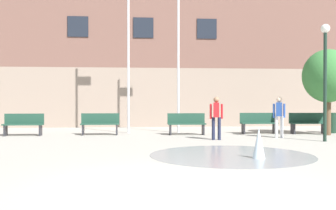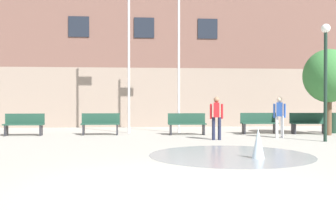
% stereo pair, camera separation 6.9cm
% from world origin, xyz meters
% --- Properties ---
extents(ground_plane, '(100.00, 100.00, 0.00)m').
position_xyz_m(ground_plane, '(0.00, 0.00, 0.00)').
color(ground_plane, '#9E998E').
extents(library_building, '(36.00, 6.05, 7.19)m').
position_xyz_m(library_building, '(0.00, 18.05, 3.60)').
color(library_building, gray).
rests_on(library_building, ground).
extents(splash_fountain, '(4.36, 4.36, 0.77)m').
position_xyz_m(splash_fountain, '(2.19, 3.64, 0.14)').
color(splash_fountain, gray).
rests_on(splash_fountain, ground).
extents(park_bench_left_of_flagpoles, '(1.60, 0.44, 0.91)m').
position_xyz_m(park_bench_left_of_flagpoles, '(-5.09, 10.28, 0.48)').
color(park_bench_left_of_flagpoles, '#28282D').
rests_on(park_bench_left_of_flagpoles, ground).
extents(park_bench_under_left_flagpole, '(1.60, 0.44, 0.91)m').
position_xyz_m(park_bench_under_left_flagpole, '(-1.97, 10.35, 0.48)').
color(park_bench_under_left_flagpole, '#28282D').
rests_on(park_bench_under_left_flagpole, ground).
extents(park_bench_center, '(1.60, 0.44, 0.91)m').
position_xyz_m(park_bench_center, '(1.68, 10.09, 0.48)').
color(park_bench_center, '#28282D').
rests_on(park_bench_center, ground).
extents(park_bench_near_trashcan, '(1.60, 0.44, 0.91)m').
position_xyz_m(park_bench_near_trashcan, '(4.89, 10.34, 0.48)').
color(park_bench_near_trashcan, '#28282D').
rests_on(park_bench_near_trashcan, ground).
extents(park_bench_far_right, '(1.60, 0.44, 0.91)m').
position_xyz_m(park_bench_far_right, '(7.04, 10.13, 0.48)').
color(park_bench_far_right, '#28282D').
rests_on(park_bench_far_right, ground).
extents(adult_watching, '(0.50, 0.38, 1.59)m').
position_xyz_m(adult_watching, '(2.47, 7.85, 0.93)').
color(adult_watching, '#1E233D').
rests_on(adult_watching, ground).
extents(adult_near_bench, '(0.50, 0.39, 1.59)m').
position_xyz_m(adult_near_bench, '(5.09, 8.46, 0.93)').
color(adult_near_bench, silver).
rests_on(adult_near_bench, ground).
extents(flagpole_left, '(0.80, 0.10, 7.98)m').
position_xyz_m(flagpole_left, '(-0.75, 11.19, 4.24)').
color(flagpole_left, silver).
rests_on(flagpole_left, ground).
extents(flagpole_right, '(0.80, 0.10, 7.40)m').
position_xyz_m(flagpole_right, '(1.49, 11.19, 3.94)').
color(flagpole_right, silver).
rests_on(flagpole_right, ground).
extents(lamp_post_right_lane, '(0.32, 0.32, 4.16)m').
position_xyz_m(lamp_post_right_lane, '(6.19, 6.96, 2.70)').
color(lamp_post_right_lane, '#192D23').
rests_on(lamp_post_right_lane, ground).
extents(trash_can, '(0.56, 0.56, 0.90)m').
position_xyz_m(trash_can, '(8.29, 10.49, 0.45)').
color(trash_can, '#193323').
rests_on(trash_can, ground).
extents(street_tree_near_building, '(2.09, 2.09, 3.60)m').
position_xyz_m(street_tree_near_building, '(7.56, 9.37, 2.47)').
color(street_tree_near_building, brown).
rests_on(street_tree_near_building, ground).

